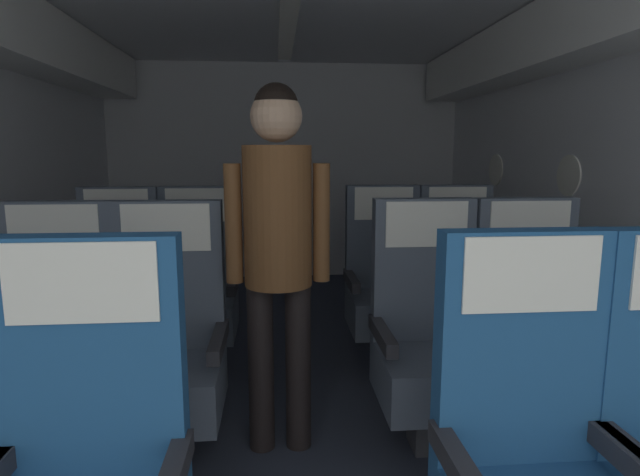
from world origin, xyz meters
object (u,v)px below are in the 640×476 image
(seat_b_left_window, at_px, (56,355))
(seat_c_right_aisle, at_px, (458,287))
(seat_c_left_window, at_px, (118,295))
(seat_b_left_aisle, at_px, (168,353))
(seat_c_left_aisle, at_px, (198,292))
(seat_c_right_window, at_px, (385,288))
(flight_attendant, at_px, (278,233))
(seat_b_right_aisle, at_px, (531,342))
(seat_b_right_window, at_px, (428,344))

(seat_b_left_window, xyz_separation_m, seat_c_right_aisle, (2.03, 0.91, 0.00))
(seat_c_left_window, bearing_deg, seat_b_left_aisle, -62.77)
(seat_c_left_aisle, distance_m, seat_c_right_window, 1.13)
(flight_attendant, bearing_deg, seat_c_right_aisle, 16.87)
(seat_b_right_aisle, relative_size, seat_b_right_window, 1.00)
(seat_b_left_window, bearing_deg, seat_c_left_aisle, 64.59)
(flight_attendant, bearing_deg, seat_b_left_aisle, 158.99)
(seat_b_left_aisle, distance_m, seat_c_left_window, 1.03)
(seat_b_left_aisle, relative_size, seat_c_left_aisle, 1.00)
(seat_b_right_window, distance_m, seat_c_left_aisle, 1.46)
(seat_b_right_aisle, distance_m, seat_c_right_window, 1.05)
(seat_b_left_aisle, height_order, seat_b_right_aisle, same)
(seat_b_left_aisle, xyz_separation_m, seat_c_right_window, (1.12, 0.94, 0.00))
(seat_c_left_window, relative_size, flight_attendant, 0.70)
(seat_b_left_aisle, distance_m, seat_c_right_window, 1.46)
(seat_b_right_window, distance_m, flight_attendant, 0.82)
(seat_b_left_aisle, distance_m, seat_c_left_aisle, 0.94)
(seat_c_right_aisle, relative_size, flight_attendant, 0.70)
(seat_b_left_aisle, distance_m, seat_c_right_aisle, 1.83)
(seat_b_left_window, height_order, seat_c_right_window, same)
(seat_b_left_window, relative_size, seat_b_right_window, 1.00)
(seat_c_right_aisle, height_order, seat_c_right_window, same)
(seat_b_right_window, xyz_separation_m, seat_c_left_window, (-1.59, 0.91, 0.00))
(seat_c_left_aisle, bearing_deg, seat_b_right_aisle, -30.79)
(flight_attendant, bearing_deg, seat_c_left_aisle, 94.92)
(seat_b_right_aisle, xyz_separation_m, seat_b_right_window, (-0.46, 0.02, 0.00))
(seat_c_right_window, bearing_deg, seat_c_right_aisle, -2.90)
(seat_b_left_window, bearing_deg, seat_b_right_aisle, -0.48)
(seat_c_right_aisle, bearing_deg, seat_b_right_window, -117.00)
(seat_b_left_window, distance_m, seat_b_right_aisle, 2.03)
(seat_b_left_window, distance_m, seat_c_left_aisle, 1.03)
(seat_b_left_aisle, bearing_deg, seat_c_right_window, 40.05)
(seat_b_left_window, distance_m, seat_c_left_window, 0.91)
(seat_b_right_window, relative_size, seat_c_right_window, 1.00)
(seat_c_right_window, bearing_deg, seat_b_right_window, -90.35)
(seat_c_left_window, xyz_separation_m, flight_attendant, (0.94, -0.90, 0.50))
(seat_b_left_window, bearing_deg, seat_c_right_aisle, 24.09)
(seat_b_right_aisle, height_order, seat_c_right_aisle, same)
(seat_b_left_aisle, distance_m, flight_attendant, 0.68)
(seat_b_left_aisle, distance_m, seat_b_right_aisle, 1.58)
(seat_b_left_window, xyz_separation_m, seat_b_right_window, (1.57, -0.00, 0.00))
(seat_c_right_aisle, distance_m, flight_attendant, 1.52)
(seat_b_right_aisle, bearing_deg, seat_c_left_aisle, 149.21)
(seat_b_right_aisle, height_order, seat_b_right_window, same)
(seat_b_right_aisle, bearing_deg, seat_b_right_window, 177.88)
(seat_b_right_aisle, relative_size, seat_c_left_aisle, 1.00)
(seat_b_right_window, height_order, flight_attendant, flight_attendant)
(seat_b_left_window, xyz_separation_m, seat_b_left_aisle, (0.46, -0.01, 0.00))
(seat_c_left_window, bearing_deg, seat_c_right_window, 1.00)
(flight_attendant, bearing_deg, seat_c_left_window, 113.66)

